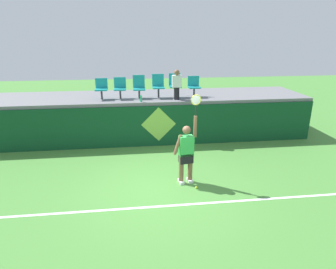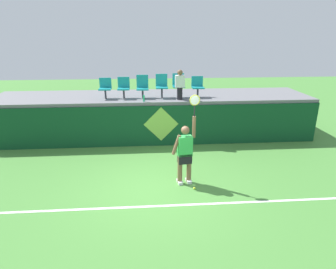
{
  "view_description": "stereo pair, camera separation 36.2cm",
  "coord_description": "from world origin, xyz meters",
  "views": [
    {
      "loc": [
        -0.59,
        -6.81,
        3.95
      ],
      "look_at": [
        0.39,
        1.13,
        1.13
      ],
      "focal_mm": 30.87,
      "sensor_mm": 36.0,
      "label": 1
    },
    {
      "loc": [
        -0.23,
        -6.85,
        3.95
      ],
      "look_at": [
        0.39,
        1.13,
        1.13
      ],
      "focal_mm": 30.87,
      "sensor_mm": 36.0,
      "label": 2
    }
  ],
  "objects": [
    {
      "name": "spectator_0",
      "position": [
        1.01,
        3.59,
        2.2
      ],
      "size": [
        0.34,
        0.2,
        1.09
      ],
      "color": "black",
      "rests_on": "spectator_platform"
    },
    {
      "name": "court_back_wall",
      "position": [
        0.0,
        3.24,
        0.76
      ],
      "size": [
        12.36,
        0.2,
        1.51
      ],
      "primitive_type": "cube",
      "color": "#0F4223",
      "rests_on": "ground_plane"
    },
    {
      "name": "tennis_player",
      "position": [
        0.78,
        0.27,
        0.93
      ],
      "size": [
        0.75,
        0.32,
        2.48
      ],
      "color": "white",
      "rests_on": "ground_plane"
    },
    {
      "name": "spectator_platform",
      "position": [
        0.0,
        4.46,
        1.57
      ],
      "size": [
        12.36,
        2.55,
        0.12
      ],
      "primitive_type": "cube",
      "color": "slate",
      "rests_on": "court_back_wall"
    },
    {
      "name": "ground_plane",
      "position": [
        0.0,
        0.0,
        0.0
      ],
      "size": [
        40.0,
        40.0,
        0.0
      ],
      "primitive_type": "plane",
      "color": "#478438"
    },
    {
      "name": "stadium_chair_3",
      "position": [
        0.37,
        4.02,
        2.11
      ],
      "size": [
        0.44,
        0.42,
        0.87
      ],
      "color": "#38383D",
      "rests_on": "spectator_platform"
    },
    {
      "name": "tennis_ball",
      "position": [
        1.0,
        -0.12,
        0.03
      ],
      "size": [
        0.07,
        0.07,
        0.07
      ],
      "primitive_type": "sphere",
      "color": "#D1E533",
      "rests_on": "ground_plane"
    },
    {
      "name": "stadium_chair_1",
      "position": [
        -1.05,
        4.02,
        2.06
      ],
      "size": [
        0.44,
        0.42,
        0.78
      ],
      "color": "#38383D",
      "rests_on": "spectator_platform"
    },
    {
      "name": "water_bottle",
      "position": [
        -0.31,
        3.32,
        1.75
      ],
      "size": [
        0.06,
        0.06,
        0.24
      ],
      "primitive_type": "cylinder",
      "color": "#26B272",
      "rests_on": "spectator_platform"
    },
    {
      "name": "stadium_chair_4",
      "position": [
        1.01,
        4.02,
        2.13
      ],
      "size": [
        0.44,
        0.42,
        0.89
      ],
      "color": "#38383D",
      "rests_on": "spectator_platform"
    },
    {
      "name": "court_baseline_stripe",
      "position": [
        0.0,
        -0.84,
        0.0
      ],
      "size": [
        11.12,
        0.08,
        0.01
      ],
      "primitive_type": "cube",
      "color": "white",
      "rests_on": "ground_plane"
    },
    {
      "name": "wall_signage_mount",
      "position": [
        0.29,
        3.13,
        0.0
      ],
      "size": [
        1.27,
        0.01,
        1.47
      ],
      "color": "#0F4223",
      "rests_on": "ground_plane"
    },
    {
      "name": "stadium_chair_5",
      "position": [
        1.74,
        4.01,
        2.07
      ],
      "size": [
        0.44,
        0.42,
        0.78
      ],
      "color": "#38383D",
      "rests_on": "spectator_platform"
    },
    {
      "name": "stadium_chair_0",
      "position": [
        -1.73,
        4.01,
        2.05
      ],
      "size": [
        0.44,
        0.42,
        0.75
      ],
      "color": "#38383D",
      "rests_on": "spectator_platform"
    },
    {
      "name": "stadium_chair_2",
      "position": [
        -0.35,
        4.02,
        2.08
      ],
      "size": [
        0.44,
        0.42,
        0.85
      ],
      "color": "#38383D",
      "rests_on": "spectator_platform"
    }
  ]
}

